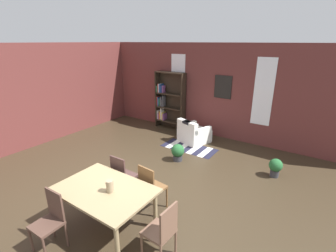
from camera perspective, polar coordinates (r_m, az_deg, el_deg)
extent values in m
plane|color=#382D1E|center=(5.45, -7.86, -15.23)|extent=(10.84, 10.84, 0.00)
cube|color=brown|center=(8.15, 11.42, 7.94)|extent=(9.34, 0.12, 3.03)
cube|color=brown|center=(8.16, -31.25, 5.53)|extent=(0.12, 9.12, 3.03)
cube|color=white|center=(8.73, 2.35, 10.04)|extent=(0.55, 0.02, 1.97)
cube|color=white|center=(7.62, 21.46, 7.37)|extent=(0.55, 0.02, 1.97)
cube|color=#947E57|center=(4.30, -14.65, -14.28)|extent=(1.62, 1.10, 0.04)
cylinder|color=#947E57|center=(4.80, -24.33, -17.04)|extent=(0.07, 0.07, 0.72)
cylinder|color=#947E57|center=(3.89, -11.83, -25.50)|extent=(0.07, 0.07, 0.72)
cylinder|color=#947E57|center=(5.21, -15.87, -12.90)|extent=(0.07, 0.07, 0.72)
cylinder|color=#947E57|center=(4.38, -2.99, -19.04)|extent=(0.07, 0.07, 0.72)
cylinder|color=#998466|center=(4.14, -13.47, -13.55)|extent=(0.12, 0.12, 0.21)
cylinder|color=silver|center=(4.41, -14.00, -12.77)|extent=(0.04, 0.04, 0.03)
cube|color=#51372D|center=(4.36, -26.59, -20.08)|extent=(0.41, 0.41, 0.04)
cube|color=#51372D|center=(4.28, -24.94, -16.40)|extent=(0.38, 0.04, 0.50)
cylinder|color=#51372D|center=(4.58, -29.44, -22.29)|extent=(0.04, 0.04, 0.43)
cylinder|color=#51372D|center=(4.32, -26.91, -24.62)|extent=(0.04, 0.04, 0.43)
cylinder|color=#51372D|center=(4.69, -25.40, -20.40)|extent=(0.04, 0.04, 0.43)
cylinder|color=#51372D|center=(4.44, -22.68, -22.49)|extent=(0.04, 0.04, 0.43)
cube|color=brown|center=(3.86, -2.21, -23.48)|extent=(0.42, 0.42, 0.04)
cube|color=brown|center=(3.61, 0.20, -21.78)|extent=(0.05, 0.38, 0.50)
cylinder|color=brown|center=(4.21, -2.57, -23.48)|extent=(0.04, 0.04, 0.43)
cylinder|color=brown|center=(4.02, -6.19, -26.18)|extent=(0.04, 0.04, 0.43)
cylinder|color=brown|center=(4.05, 1.81, -25.57)|extent=(0.04, 0.04, 0.43)
cube|color=#462E2B|center=(5.16, -10.00, -11.52)|extent=(0.40, 0.40, 0.04)
cube|color=#462E2B|center=(4.93, -11.67, -9.88)|extent=(0.38, 0.03, 0.50)
cylinder|color=#462E2B|center=(5.29, -7.02, -13.52)|extent=(0.04, 0.04, 0.43)
cylinder|color=#462E2B|center=(5.50, -9.92, -12.28)|extent=(0.04, 0.04, 0.43)
cylinder|color=#462E2B|center=(5.07, -9.77, -15.26)|extent=(0.04, 0.04, 0.43)
cylinder|color=#462E2B|center=(5.30, -12.68, -13.86)|extent=(0.04, 0.04, 0.43)
cube|color=brown|center=(4.75, -3.44, -14.22)|extent=(0.44, 0.44, 0.04)
cube|color=brown|center=(4.50, -5.14, -12.55)|extent=(0.38, 0.07, 0.50)
cylinder|color=brown|center=(4.90, -0.28, -16.39)|extent=(0.04, 0.04, 0.43)
cylinder|color=brown|center=(5.09, -3.49, -14.85)|extent=(0.04, 0.04, 0.43)
cylinder|color=brown|center=(4.68, -3.26, -18.34)|extent=(0.04, 0.04, 0.43)
cylinder|color=brown|center=(4.89, -6.49, -16.61)|extent=(0.04, 0.04, 0.43)
cube|color=#2D2319|center=(9.12, -2.44, 6.35)|extent=(0.04, 0.30, 2.05)
cube|color=#2D2319|center=(8.52, 3.58, 5.40)|extent=(0.04, 0.30, 2.05)
cube|color=#2D2319|center=(8.92, 1.00, 6.08)|extent=(1.15, 0.01, 2.05)
cube|color=#2D2319|center=(9.02, 0.46, 1.14)|extent=(1.11, 0.30, 0.04)
cube|color=white|center=(9.24, -2.19, 2.76)|extent=(0.04, 0.19, 0.32)
cube|color=#8C4C8C|center=(9.22, -1.91, 2.45)|extent=(0.04, 0.24, 0.23)
cube|color=orange|center=(9.19, -1.66, 2.61)|extent=(0.04, 0.22, 0.31)
cube|color=white|center=(9.14, -1.37, 2.94)|extent=(0.05, 0.19, 0.43)
cube|color=gold|center=(9.12, -1.05, 2.43)|extent=(0.04, 0.22, 0.28)
cube|color=#8C4C8C|center=(9.10, -0.77, 2.25)|extent=(0.04, 0.26, 0.24)
cube|color=#2D2319|center=(8.87, 0.47, 4.29)|extent=(1.11, 0.30, 0.04)
cube|color=#B22D28|center=(9.11, -2.24, 5.93)|extent=(0.04, 0.21, 0.34)
cube|color=#284C8C|center=(9.08, -1.99, 5.84)|extent=(0.03, 0.24, 0.33)
cube|color=#33724C|center=(9.07, -1.77, 5.63)|extent=(0.04, 0.20, 0.27)
cube|color=#4C4C51|center=(9.02, -1.48, 5.81)|extent=(0.05, 0.17, 0.34)
cube|color=#4C4C51|center=(9.00, -1.20, 5.49)|extent=(0.03, 0.21, 0.26)
cube|color=#4C4C51|center=(8.96, -0.93, 5.92)|extent=(0.04, 0.17, 0.41)
cube|color=#2D2319|center=(8.75, 0.48, 7.54)|extent=(1.11, 0.30, 0.04)
cube|color=#33724C|center=(9.01, -2.28, 8.75)|extent=(0.04, 0.25, 0.23)
cube|color=#B22D28|center=(8.98, -2.03, 8.93)|extent=(0.04, 0.21, 0.30)
cube|color=white|center=(8.96, -1.83, 8.95)|extent=(0.03, 0.23, 0.31)
cube|color=#284C8C|center=(8.93, -1.57, 8.88)|extent=(0.04, 0.25, 0.30)
cube|color=#284C8C|center=(8.90, -1.29, 8.67)|extent=(0.04, 0.21, 0.24)
cube|color=#8C4C8C|center=(8.88, -1.03, 8.67)|extent=(0.04, 0.17, 0.25)
cube|color=#2D2319|center=(8.63, 0.49, 12.42)|extent=(1.11, 0.30, 0.04)
cube|color=white|center=(7.85, 6.20, -2.25)|extent=(1.01, 1.01, 0.40)
cube|color=white|center=(7.51, 4.52, -0.14)|extent=(0.81, 0.41, 0.35)
cube|color=white|center=(7.53, 8.04, -1.05)|extent=(0.34, 0.72, 0.15)
cube|color=white|center=(7.99, 4.60, 0.29)|extent=(0.34, 0.72, 0.15)
cube|color=black|center=(7.47, 4.55, 0.83)|extent=(0.32, 0.25, 0.08)
cylinder|color=#333338|center=(6.66, 2.29, -7.44)|extent=(0.25, 0.25, 0.15)
sphere|color=#235B2D|center=(6.56, 2.31, -5.75)|extent=(0.35, 0.35, 0.35)
cylinder|color=#333338|center=(6.44, 23.68, -10.07)|extent=(0.20, 0.20, 0.18)
sphere|color=#235B2D|center=(6.34, 23.93, -8.39)|extent=(0.31, 0.31, 0.31)
cube|color=#1E1E33|center=(7.79, 0.23, -3.86)|extent=(0.18, 0.74, 0.01)
cube|color=white|center=(7.70, 1.37, -4.16)|extent=(0.18, 0.74, 0.01)
cube|color=#1E1E33|center=(7.61, 2.52, -4.46)|extent=(0.18, 0.74, 0.01)
cube|color=white|center=(7.52, 3.71, -4.78)|extent=(0.18, 0.74, 0.01)
cube|color=#1E1E33|center=(7.44, 4.93, -5.09)|extent=(0.18, 0.74, 0.01)
cube|color=white|center=(7.36, 6.17, -5.41)|extent=(0.18, 0.74, 0.01)
cube|color=#1E1E33|center=(7.29, 7.44, -5.74)|extent=(0.18, 0.74, 0.01)
cube|color=white|center=(7.22, 8.74, -6.07)|extent=(0.18, 0.74, 0.01)
cube|color=#1E1E33|center=(7.15, 10.06, -6.40)|extent=(0.18, 0.74, 0.01)
cube|color=black|center=(7.97, 12.76, 8.91)|extent=(0.56, 0.03, 0.72)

